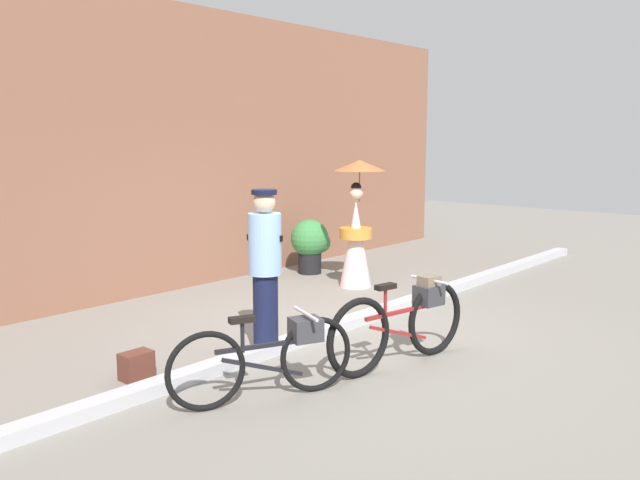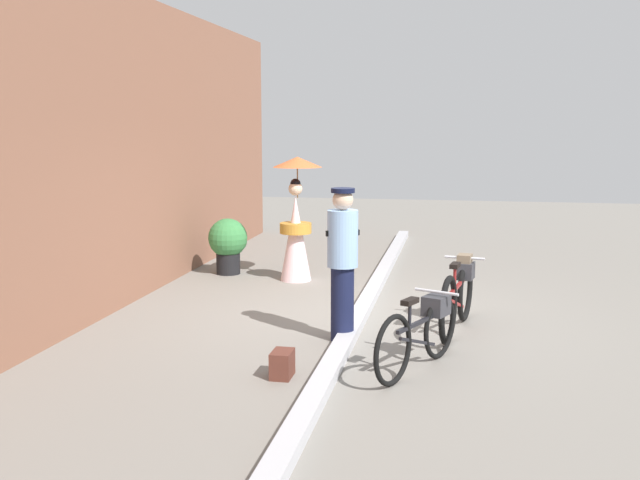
# 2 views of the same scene
# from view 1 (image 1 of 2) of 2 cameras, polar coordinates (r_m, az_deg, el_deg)

# --- Properties ---
(ground_plane) EXTENTS (30.00, 30.00, 0.00)m
(ground_plane) POSITION_cam_1_polar(r_m,az_deg,el_deg) (7.59, 0.94, -8.18)
(ground_plane) COLOR gray
(building_wall) EXTENTS (14.00, 0.40, 4.15)m
(building_wall) POSITION_cam_1_polar(r_m,az_deg,el_deg) (9.77, -14.37, 7.70)
(building_wall) COLOR brown
(building_wall) RESTS_ON ground_plane
(sidewalk_curb) EXTENTS (14.00, 0.20, 0.12)m
(sidewalk_curb) POSITION_cam_1_polar(r_m,az_deg,el_deg) (7.57, 0.94, -7.75)
(sidewalk_curb) COLOR #B2B2B7
(sidewalk_curb) RESTS_ON ground_plane
(bicycle_near_officer) EXTENTS (1.55, 0.74, 0.76)m
(bicycle_near_officer) POSITION_cam_1_polar(r_m,az_deg,el_deg) (5.66, -4.32, -9.99)
(bicycle_near_officer) COLOR black
(bicycle_near_officer) RESTS_ON ground_plane
(bicycle_far_side) EXTENTS (1.81, 0.51, 0.85)m
(bicycle_far_side) POSITION_cam_1_polar(r_m,az_deg,el_deg) (6.54, 7.34, -7.03)
(bicycle_far_side) COLOR black
(bicycle_far_side) RESTS_ON ground_plane
(person_officer) EXTENTS (0.34, 0.36, 1.72)m
(person_officer) POSITION_cam_1_polar(r_m,az_deg,el_deg) (6.72, -4.83, -2.36)
(person_officer) COLOR #141938
(person_officer) RESTS_ON ground_plane
(person_with_parasol) EXTENTS (0.76, 0.76, 1.91)m
(person_with_parasol) POSITION_cam_1_polar(r_m,az_deg,el_deg) (9.80, 3.21, 1.31)
(person_with_parasol) COLOR silver
(person_with_parasol) RESTS_ON ground_plane
(potted_plant_by_door) EXTENTS (0.65, 0.63, 0.91)m
(potted_plant_by_door) POSITION_cam_1_polar(r_m,az_deg,el_deg) (10.83, -0.79, -0.21)
(potted_plant_by_door) COLOR black
(potted_plant_by_door) RESTS_ON ground_plane
(backpack_on_pavement) EXTENTS (0.29, 0.19, 0.26)m
(backpack_on_pavement) POSITION_cam_1_polar(r_m,az_deg,el_deg) (6.41, -15.75, -10.48)
(backpack_on_pavement) COLOR #592D23
(backpack_on_pavement) RESTS_ON ground_plane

